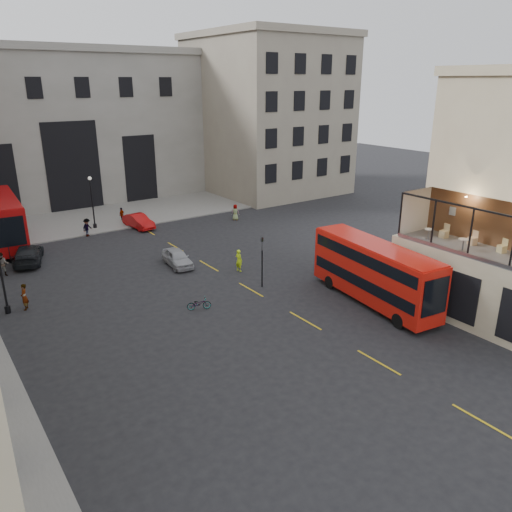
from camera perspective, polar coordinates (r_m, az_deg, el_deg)
ground at (r=29.40m, az=16.44°, el=-10.41°), size 140.00×140.00×0.00m
host_frontage at (r=33.43m, az=23.85°, el=-3.33°), size 3.00×11.00×4.50m
cafe_floor at (r=32.68m, az=24.39°, el=0.39°), size 3.00×10.00×0.10m
gateway at (r=65.28m, az=-21.87°, el=13.84°), size 35.00×10.60×18.00m
building_right at (r=68.69m, az=1.24°, el=16.23°), size 16.60×18.60×20.00m
pavement_far at (r=56.98m, az=-19.16°, el=3.94°), size 40.00×12.00×0.12m
traffic_light_near at (r=35.62m, az=0.71°, el=0.07°), size 0.16×0.20×3.80m
traffic_light_far at (r=45.14m, az=-26.65°, el=2.16°), size 0.16×0.20×3.80m
street_lamp_a at (r=35.43m, az=-27.03°, el=-2.32°), size 0.36×0.36×5.33m
street_lamp_b at (r=52.70m, az=-18.16°, el=5.48°), size 0.36×0.36×5.33m
bus_near at (r=34.03m, az=13.38°, el=-1.60°), size 3.62×10.61×4.15m
bus_far at (r=50.53m, az=-26.90°, el=3.90°), size 3.29×11.37×4.48m
car_a at (r=40.84m, az=-8.98°, el=-0.21°), size 1.98×4.10×1.35m
car_b at (r=52.21m, az=-13.27°, el=3.89°), size 2.01×4.41×1.40m
car_c at (r=45.10m, az=-24.60°, el=0.20°), size 3.49×5.50×1.48m
bicycle at (r=33.04m, az=-6.54°, el=-5.44°), size 1.66×1.09×0.83m
cyclist at (r=39.15m, az=-1.97°, el=-0.51°), size 0.54×0.72×1.78m
pedestrian_a at (r=42.76m, az=-27.00°, el=-0.88°), size 1.09×0.96×1.89m
pedestrian_b at (r=50.68m, az=-18.74°, el=3.11°), size 1.30×1.18×1.75m
pedestrian_c at (r=55.07m, az=-15.09°, el=4.60°), size 0.93×0.84×1.52m
pedestrian_d at (r=53.80m, az=-2.38°, el=5.02°), size 0.99×0.94×1.70m
pedestrian_e at (r=36.00m, az=-24.97°, el=-4.25°), size 0.66×0.77×1.79m
cafe_table_mid at (r=32.20m, az=22.61°, el=1.39°), size 0.59×0.59×0.74m
cafe_table_far at (r=33.78m, az=19.14°, el=2.57°), size 0.56×0.56×0.70m
cafe_chair_b at (r=32.89m, az=26.30°, el=0.79°), size 0.51×0.51×0.84m
cafe_chair_c at (r=33.69m, az=23.50°, el=1.64°), size 0.52×0.52×0.89m
cafe_chair_d at (r=34.52m, az=20.70°, el=2.41°), size 0.49×0.49×0.91m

